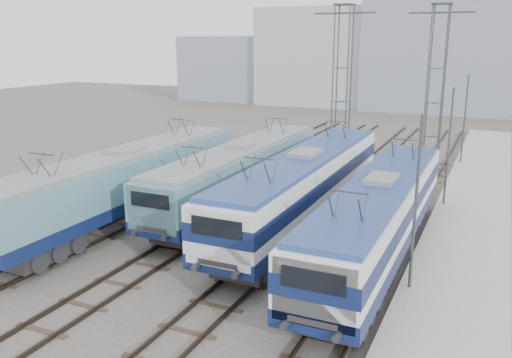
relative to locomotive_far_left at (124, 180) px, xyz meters
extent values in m
plane|color=#514C47|center=(6.75, -4.41, -2.34)|extent=(160.00, 160.00, 0.00)
cube|color=#9E9E99|center=(16.95, 3.59, -2.19)|extent=(4.00, 70.00, 0.30)
cube|color=#101C4B|center=(0.00, 0.23, -0.90)|extent=(2.98, 18.81, 0.63)
cube|color=#568995|center=(0.00, 0.23, 0.35)|extent=(2.93, 18.81, 1.88)
cube|color=gray|center=(0.00, 0.23, 1.40)|extent=(2.69, 18.05, 0.21)
cube|color=#262628|center=(0.00, -6.04, -1.69)|extent=(2.19, 3.76, 0.71)
cube|color=#262628|center=(0.00, 6.50, -1.69)|extent=(2.19, 3.76, 0.71)
cube|color=#101C4B|center=(4.50, 4.96, -0.97)|extent=(2.82, 17.79, 0.59)
cube|color=#568995|center=(4.50, 4.96, 0.22)|extent=(2.77, 17.79, 1.78)
cube|color=#568995|center=(4.50, -3.59, 0.04)|extent=(2.55, 0.69, 2.02)
cube|color=gray|center=(4.50, 4.96, 1.21)|extent=(2.55, 17.08, 0.20)
cube|color=#262628|center=(4.50, -0.97, -1.71)|extent=(2.08, 3.56, 0.67)
cube|color=#262628|center=(4.50, 10.89, -1.71)|extent=(2.08, 3.56, 0.67)
cube|color=#101C4B|center=(9.00, 3.25, -0.90)|extent=(2.99, 18.90, 0.63)
cube|color=white|center=(9.00, 3.25, 0.36)|extent=(2.94, 18.90, 1.89)
cube|color=#101C4B|center=(9.00, 3.25, 0.31)|extent=(2.98, 18.92, 0.73)
cube|color=white|center=(9.00, -5.84, 0.17)|extent=(2.70, 0.73, 2.14)
cube|color=navy|center=(9.00, 3.25, 1.41)|extent=(2.70, 18.14, 0.21)
cube|color=#262628|center=(9.00, -3.05, -1.68)|extent=(2.20, 3.78, 0.71)
cube|color=#262628|center=(9.00, 9.54, -1.68)|extent=(2.20, 3.78, 0.71)
cube|color=#101C4B|center=(13.50, 0.32, -0.96)|extent=(2.85, 17.99, 0.60)
cube|color=white|center=(13.50, 0.32, 0.24)|extent=(2.80, 17.99, 1.80)
cube|color=#101C4B|center=(13.50, 0.32, 0.19)|extent=(2.84, 18.01, 0.70)
cube|color=white|center=(13.50, -8.33, 0.06)|extent=(2.57, 0.70, 2.04)
cube|color=navy|center=(13.50, 0.32, 1.24)|extent=(2.57, 17.27, 0.20)
cube|color=#262628|center=(13.50, -5.68, -1.71)|extent=(2.10, 3.60, 0.67)
cube|color=#262628|center=(13.50, 6.31, -1.71)|extent=(2.10, 3.60, 0.67)
cylinder|color=#3F4247|center=(6.20, 17.04, 3.66)|extent=(0.10, 0.10, 12.00)
cylinder|color=#3F4247|center=(7.30, 17.04, 3.66)|extent=(0.10, 0.10, 12.00)
cylinder|color=#3F4247|center=(6.20, 18.14, 3.66)|extent=(0.10, 0.10, 12.00)
cylinder|color=#3F4247|center=(7.30, 18.14, 3.66)|extent=(0.10, 0.10, 12.00)
cube|color=#3F4247|center=(6.75, 17.59, 9.06)|extent=(4.50, 0.12, 0.12)
cylinder|color=#3F4247|center=(12.70, 19.04, 3.66)|extent=(0.10, 0.10, 12.00)
cylinder|color=#3F4247|center=(13.80, 19.04, 3.66)|extent=(0.10, 0.10, 12.00)
cylinder|color=#3F4247|center=(12.70, 20.14, 3.66)|extent=(0.10, 0.10, 12.00)
cylinder|color=#3F4247|center=(13.80, 20.14, 3.66)|extent=(0.10, 0.10, 12.00)
cube|color=#3F4247|center=(13.25, 19.59, 9.06)|extent=(4.50, 0.12, 0.12)
cylinder|color=#3F4247|center=(15.35, -2.41, 1.16)|extent=(0.12, 0.12, 7.00)
cylinder|color=#3F4247|center=(15.35, 9.59, 1.16)|extent=(0.12, 0.12, 7.00)
cylinder|color=#3F4247|center=(15.35, 21.59, 1.16)|extent=(0.12, 0.12, 7.00)
cube|color=#A2ABB5|center=(-7.25, 57.59, 4.66)|extent=(18.00, 12.00, 14.00)
cube|color=gray|center=(10.75, 57.59, 6.66)|extent=(22.00, 14.00, 18.00)
cube|color=gray|center=(-23.25, 57.59, 2.66)|extent=(14.00, 10.00, 10.00)
camera|label=1|loc=(17.94, -22.35, 7.25)|focal=38.00mm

